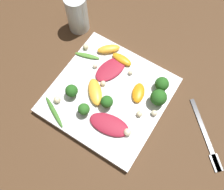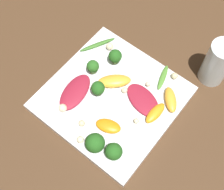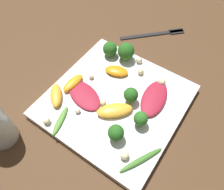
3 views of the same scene
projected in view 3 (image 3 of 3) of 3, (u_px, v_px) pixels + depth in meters
name	position (u px, v px, depth m)	size (l,w,h in m)	color
ground_plane	(115.00, 104.00, 0.51)	(2.40, 2.40, 0.00)	#4C331E
plate	(116.00, 101.00, 0.50)	(0.29, 0.29, 0.02)	white
fork	(159.00, 33.00, 0.64)	(0.15, 0.15, 0.01)	#262628
radicchio_leaf_0	(154.00, 98.00, 0.48)	(0.11, 0.07, 0.01)	maroon
radicchio_leaf_1	(84.00, 95.00, 0.49)	(0.08, 0.11, 0.01)	maroon
orange_segment_0	(73.00, 83.00, 0.51)	(0.06, 0.03, 0.02)	orange
orange_segment_1	(56.00, 95.00, 0.49)	(0.06, 0.06, 0.02)	#FCAD33
orange_segment_2	(117.00, 71.00, 0.53)	(0.05, 0.06, 0.01)	orange
orange_segment_3	(115.00, 110.00, 0.46)	(0.08, 0.08, 0.02)	#FCAD33
broccoli_floret_0	(116.00, 133.00, 0.42)	(0.03, 0.03, 0.04)	#7A9E51
broccoli_floret_1	(141.00, 119.00, 0.44)	(0.03, 0.03, 0.04)	#84AD5B
broccoli_floret_2	(126.00, 51.00, 0.54)	(0.04, 0.04, 0.05)	#84AD5B
broccoli_floret_3	(131.00, 95.00, 0.47)	(0.03, 0.03, 0.04)	#84AD5B
broccoli_floret_4	(110.00, 49.00, 0.55)	(0.04, 0.04, 0.04)	#84AD5B
arugula_sprig_0	(141.00, 160.00, 0.41)	(0.09, 0.05, 0.01)	#3D7528
arugula_sprig_1	(60.00, 121.00, 0.46)	(0.07, 0.03, 0.01)	#518E33
macadamia_nut_0	(139.00, 60.00, 0.55)	(0.02, 0.02, 0.02)	beige
macadamia_nut_1	(103.00, 103.00, 0.48)	(0.01, 0.01, 0.01)	beige
macadamia_nut_2	(162.00, 82.00, 0.51)	(0.02, 0.02, 0.02)	beige
macadamia_nut_3	(78.00, 111.00, 0.47)	(0.01, 0.01, 0.01)	beige
macadamia_nut_4	(141.00, 72.00, 0.53)	(0.01, 0.01, 0.01)	beige
macadamia_nut_5	(91.00, 77.00, 0.52)	(0.01, 0.01, 0.01)	beige
macadamia_nut_6	(47.00, 121.00, 0.45)	(0.02, 0.02, 0.02)	beige
macadamia_nut_7	(124.00, 155.00, 0.41)	(0.02, 0.02, 0.02)	beige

